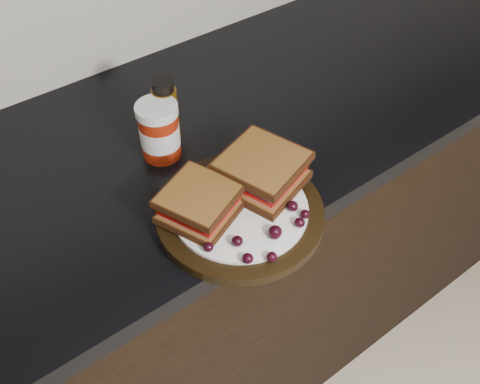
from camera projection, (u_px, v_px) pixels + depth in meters
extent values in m
cube|color=black|center=(86.00, 343.00, 1.25)|extent=(3.96, 0.58, 0.86)
cube|color=black|center=(32.00, 216.00, 0.92)|extent=(3.98, 0.60, 0.04)
cylinder|color=black|center=(240.00, 213.00, 0.89)|extent=(0.28, 0.28, 0.02)
ellipsoid|color=black|center=(208.00, 247.00, 0.81)|extent=(0.02, 0.02, 0.02)
ellipsoid|color=black|center=(237.00, 241.00, 0.82)|extent=(0.02, 0.02, 0.02)
ellipsoid|color=black|center=(248.00, 258.00, 0.80)|extent=(0.02, 0.02, 0.02)
ellipsoid|color=black|center=(272.00, 257.00, 0.80)|extent=(0.02, 0.02, 0.02)
ellipsoid|color=black|center=(275.00, 232.00, 0.83)|extent=(0.02, 0.02, 0.02)
ellipsoid|color=black|center=(275.00, 234.00, 0.83)|extent=(0.02, 0.02, 0.02)
ellipsoid|color=black|center=(300.00, 223.00, 0.84)|extent=(0.02, 0.02, 0.02)
ellipsoid|color=black|center=(305.00, 214.00, 0.86)|extent=(0.02, 0.02, 0.01)
ellipsoid|color=black|center=(293.00, 206.00, 0.87)|extent=(0.02, 0.02, 0.02)
ellipsoid|color=black|center=(270.00, 198.00, 0.88)|extent=(0.02, 0.02, 0.02)
ellipsoid|color=black|center=(267.00, 177.00, 0.91)|extent=(0.02, 0.02, 0.02)
ellipsoid|color=black|center=(263.00, 179.00, 0.91)|extent=(0.02, 0.02, 0.02)
ellipsoid|color=black|center=(248.00, 169.00, 0.93)|extent=(0.02, 0.02, 0.02)
ellipsoid|color=black|center=(181.00, 205.00, 0.87)|extent=(0.02, 0.02, 0.02)
ellipsoid|color=black|center=(192.00, 225.00, 0.84)|extent=(0.02, 0.02, 0.01)
ellipsoid|color=black|center=(213.00, 228.00, 0.84)|extent=(0.02, 0.02, 0.02)
ellipsoid|color=black|center=(189.00, 203.00, 0.87)|extent=(0.02, 0.02, 0.02)
ellipsoid|color=black|center=(193.00, 210.00, 0.86)|extent=(0.02, 0.02, 0.02)
ellipsoid|color=black|center=(197.00, 228.00, 0.84)|extent=(0.02, 0.02, 0.02)
cylinder|color=maroon|center=(159.00, 131.00, 0.96)|extent=(0.10, 0.10, 0.11)
cylinder|color=#452C06|center=(166.00, 111.00, 0.99)|extent=(0.06, 0.06, 0.13)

